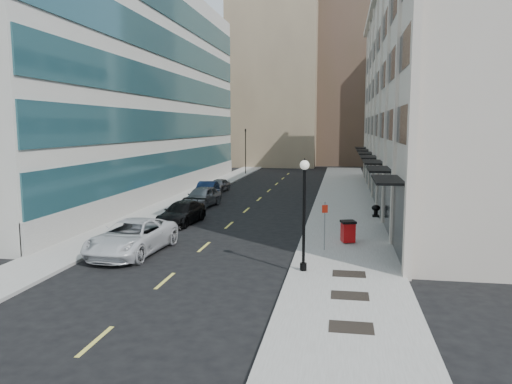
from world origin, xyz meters
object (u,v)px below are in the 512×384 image
(traffic_signal, at_px, (246,132))
(car_blue_sedan, at_px, (207,190))
(sign_post, at_px, (325,219))
(car_white_van, at_px, (132,237))
(car_black_pickup, at_px, (182,213))
(trash_bin, at_px, (348,231))
(lamppost, at_px, (304,205))
(car_silver_sedan, at_px, (202,197))
(car_grey_sedan, at_px, (219,185))
(urn_planter, at_px, (376,210))

(traffic_signal, distance_m, car_blue_sedan, 22.59)
(sign_post, bearing_deg, car_white_van, 172.90)
(car_black_pickup, distance_m, trash_bin, 11.62)
(car_white_van, xyz_separation_m, lamppost, (8.83, -2.00, 2.20))
(car_silver_sedan, bearing_deg, car_white_van, -79.83)
(car_blue_sedan, relative_size, lamppost, 0.90)
(car_grey_sedan, relative_size, trash_bin, 3.13)
(car_black_pickup, bearing_deg, trash_bin, -16.57)
(car_white_van, distance_m, sign_post, 9.81)
(car_silver_sedan, relative_size, car_grey_sedan, 1.28)
(car_black_pickup, distance_m, lamppost, 13.54)
(lamppost, bearing_deg, car_blue_sedan, 115.39)
(sign_post, relative_size, urn_planter, 2.98)
(car_blue_sedan, bearing_deg, sign_post, -61.60)
(car_black_pickup, xyz_separation_m, sign_post, (9.60, -6.18, 1.03))
(car_black_pickup, bearing_deg, lamppost, -43.48)
(traffic_signal, bearing_deg, car_white_van, -86.87)
(urn_planter, bearing_deg, lamppost, -105.87)
(car_white_van, bearing_deg, car_grey_sedan, 97.62)
(car_silver_sedan, xyz_separation_m, lamppost, (9.46, -17.00, 2.23))
(car_white_van, height_order, trash_bin, car_white_van)
(trash_bin, relative_size, sign_post, 0.48)
(car_white_van, relative_size, trash_bin, 5.10)
(car_grey_sedan, xyz_separation_m, urn_planter, (14.40, -12.47, 0.02))
(lamppost, bearing_deg, urn_planter, 74.13)
(car_blue_sedan, bearing_deg, urn_planter, -32.36)
(car_silver_sedan, xyz_separation_m, urn_planter, (13.43, -3.04, -0.16))
(urn_planter, bearing_deg, car_grey_sedan, 139.12)
(urn_planter, bearing_deg, car_white_van, -136.93)
(car_blue_sedan, height_order, lamppost, lamppost)
(traffic_signal, relative_size, urn_planter, 8.34)
(car_black_pickup, height_order, urn_planter, car_black_pickup)
(car_black_pickup, relative_size, urn_planter, 5.96)
(urn_planter, bearing_deg, car_silver_sedan, 167.26)
(sign_post, bearing_deg, car_blue_sedan, 103.81)
(traffic_signal, distance_m, sign_post, 42.09)
(car_blue_sedan, relative_size, sign_post, 1.78)
(lamppost, bearing_deg, car_grey_sedan, 111.53)
(car_silver_sedan, distance_m, car_blue_sedan, 5.07)
(traffic_signal, relative_size, sign_post, 2.80)
(car_white_van, distance_m, car_silver_sedan, 15.01)
(traffic_signal, distance_m, urn_planter, 34.00)
(lamppost, height_order, urn_planter, lamppost)
(car_grey_sedan, bearing_deg, car_silver_sedan, -79.66)
(car_blue_sedan, bearing_deg, car_white_van, -88.69)
(car_white_van, relative_size, car_silver_sedan, 1.27)
(car_silver_sedan, height_order, urn_planter, car_silver_sedan)
(trash_bin, bearing_deg, car_grey_sedan, 104.27)
(car_silver_sedan, bearing_deg, car_grey_sedan, 103.66)
(car_white_van, bearing_deg, car_black_pickup, 93.88)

